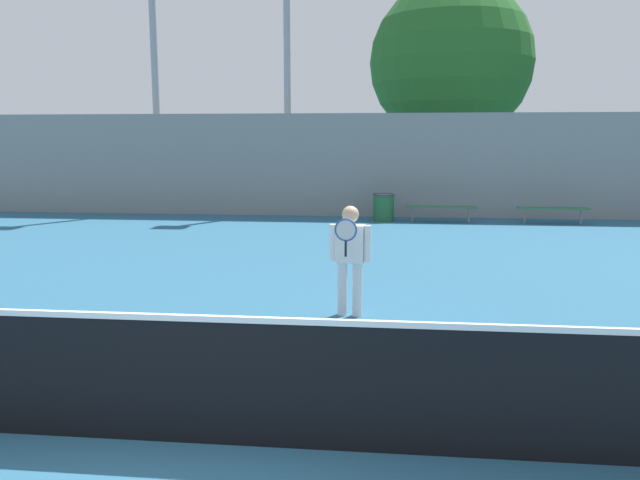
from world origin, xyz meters
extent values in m
plane|color=#285B7A|center=(0.00, 0.00, 0.00)|extent=(100.00, 100.00, 0.00)
cube|color=black|center=(0.00, 0.00, 0.52)|extent=(12.22, 0.03, 1.04)
cube|color=white|center=(0.00, 0.00, 1.07)|extent=(12.22, 0.04, 0.05)
cylinder|color=silver|center=(1.00, 3.92, 0.38)|extent=(0.14, 0.14, 0.77)
cylinder|color=silver|center=(1.22, 3.89, 0.38)|extent=(0.14, 0.14, 0.77)
cube|color=white|center=(1.11, 3.91, 1.03)|extent=(0.42, 0.26, 0.53)
cylinder|color=white|center=(0.86, 3.95, 1.04)|extent=(0.10, 0.10, 0.51)
cylinder|color=white|center=(1.35, 3.87, 1.04)|extent=(0.10, 0.10, 0.51)
sphere|color=#DBAD89|center=(1.11, 3.91, 1.45)|extent=(0.24, 0.24, 0.24)
cylinder|color=black|center=(1.06, 3.63, 1.01)|extent=(0.03, 0.03, 0.22)
torus|color=#28519E|center=(1.06, 3.63, 1.27)|extent=(0.31, 0.07, 0.31)
cylinder|color=silver|center=(1.06, 3.63, 1.27)|extent=(0.26, 0.05, 0.27)
cube|color=#28663D|center=(3.22, 14.24, 0.46)|extent=(2.10, 0.40, 0.04)
cylinder|color=gray|center=(2.38, 14.24, 0.22)|extent=(0.06, 0.06, 0.44)
cylinder|color=gray|center=(4.06, 14.24, 0.22)|extent=(0.06, 0.06, 0.44)
cube|color=#28663D|center=(6.50, 14.24, 0.46)|extent=(2.02, 0.40, 0.04)
cylinder|color=gray|center=(5.69, 14.24, 0.22)|extent=(0.06, 0.06, 0.44)
cylinder|color=gray|center=(7.31, 14.24, 0.22)|extent=(0.06, 0.06, 0.44)
cylinder|color=#939399|center=(-1.76, 16.41, 4.09)|extent=(0.23, 0.23, 8.17)
cylinder|color=#939399|center=(-6.19, 16.11, 4.43)|extent=(0.24, 0.24, 8.87)
cylinder|color=#235B33|center=(1.52, 14.33, 0.39)|extent=(0.62, 0.62, 0.79)
cylinder|color=#333338|center=(1.52, 14.33, 0.81)|extent=(0.66, 0.66, 0.04)
cube|color=gray|center=(0.00, 15.39, 1.64)|extent=(35.88, 0.06, 3.28)
cylinder|color=brown|center=(4.02, 21.03, 1.45)|extent=(0.52, 0.52, 2.91)
sphere|color=#235B23|center=(4.02, 21.03, 5.45)|extent=(6.35, 6.35, 6.35)
camera|label=1|loc=(1.61, -4.68, 2.48)|focal=35.00mm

